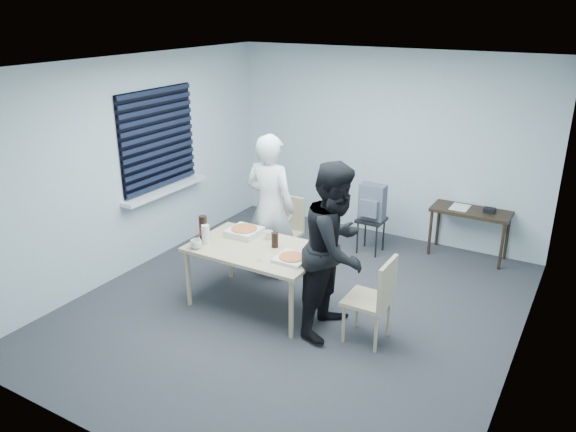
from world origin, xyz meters
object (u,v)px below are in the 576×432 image
Objects in this scene: chair_far at (285,226)px; soda_bottle at (203,229)px; side_table at (471,216)px; backpack at (372,203)px; dining_table at (257,252)px; mug_a at (196,244)px; chair_right at (376,295)px; person_white at (270,207)px; stool at (371,226)px; mug_b at (269,235)px; person_black at (336,249)px.

soda_bottle reaches higher than chair_far.
backpack reaches higher than side_table.
chair_far reaches higher than dining_table.
soda_bottle reaches higher than side_table.
mug_a reaches higher than dining_table.
soda_bottle reaches higher than chair_right.
person_white is 6.08× the size of soda_bottle.
stool is (-0.86, 1.97, -0.14)m from chair_right.
person_black is at bearing -15.16° from mug_b.
chair_right is at bearing -93.52° from person_black.
side_table is 2.05× the size of stool.
chair_right is 0.50× the size of person_white.
mug_a is 1.23× the size of mug_b.
person_white is 3.78× the size of backpack.
person_black is 1.54m from soda_bottle.
person_black is at bearing 176.48° from chair_right.
dining_table is 0.97m from person_black.
dining_table is 14.23× the size of mug_b.
mug_b reaches higher than stool.
person_white reaches higher than mug_b.
chair_far is at bearing 104.27° from dining_table.
mug_b is at bearing 119.64° from person_white.
chair_right is at bearing -96.94° from side_table.
person_black is (1.19, -0.69, 0.00)m from person_white.
chair_right is 1.90× the size of backpack.
chair_right is 7.24× the size of mug_a.
dining_table is at bearing -87.49° from mug_b.
stool is 4.80× the size of mug_b.
side_table is at bearing 48.55° from soda_bottle.
backpack is 1.76m from mug_b.
chair_far is 0.50× the size of person_black.
backpack is at bearing 11.72° from person_black.
chair_right is at bearing 156.46° from person_white.
dining_table is 0.66m from mug_a.
person_black is 2.05m from stool.
person_white reaches higher than mug_a.
mug_a reaches higher than side_table.
chair_far reaches higher than mug_a.
dining_table is 2.97× the size of stool.
stool is 1.02× the size of backpack.
dining_table is 0.80× the size of person_white.
chair_right reaches higher than mug_b.
mug_a is at bearing -128.65° from side_table.
dining_table reaches higher than stool.
person_white reaches higher than backpack.
soda_bottle is at bearing -165.91° from dining_table.
chair_far is 3.06× the size of soda_bottle.
person_black is (1.20, -1.05, 0.37)m from chair_far.
soda_bottle is at bearing 105.49° from mug_a.
side_table is (0.30, 2.47, 0.07)m from chair_right.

